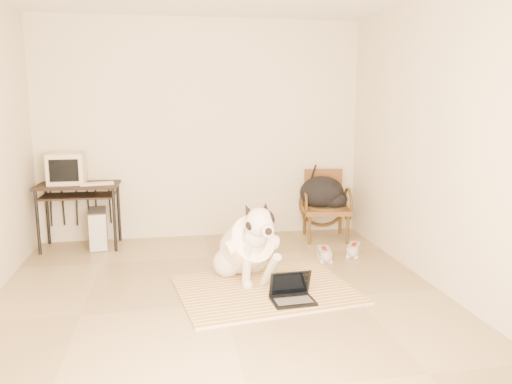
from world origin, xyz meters
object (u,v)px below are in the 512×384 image
object	(u,v)px
dog	(247,247)
pc_tower	(98,228)
computer_desk	(78,193)
rattan_chair	(325,205)
backpack	(324,194)
laptop	(292,294)
crt_monitor	(67,168)

from	to	relation	value
dog	pc_tower	size ratio (longest dim) A/B	2.21
computer_desk	rattan_chair	size ratio (longest dim) A/B	1.09
rattan_chair	backpack	size ratio (longest dim) A/B	1.47
backpack	computer_desk	bearing A→B (deg)	177.26
laptop	pc_tower	size ratio (longest dim) A/B	0.77
dog	computer_desk	bearing A→B (deg)	141.23
pc_tower	rattan_chair	distance (m)	2.78
rattan_chair	computer_desk	bearing A→B (deg)	178.35
dog	backpack	xyz separation A→B (m)	(1.17, 1.27, 0.24)
laptop	crt_monitor	world-z (taller)	crt_monitor
pc_tower	crt_monitor	bearing A→B (deg)	169.21
dog	computer_desk	distance (m)	2.28
laptop	backpack	size ratio (longest dim) A/B	0.66
crt_monitor	pc_tower	bearing A→B (deg)	-10.79
dog	rattan_chair	bearing A→B (deg)	47.75
dog	computer_desk	xyz separation A→B (m)	(-1.76, 1.41, 0.32)
dog	crt_monitor	distance (m)	2.47
crt_monitor	rattan_chair	world-z (taller)	crt_monitor
pc_tower	dog	bearing A→B (deg)	-42.31
backpack	crt_monitor	bearing A→B (deg)	176.05
laptop	crt_monitor	size ratio (longest dim) A/B	0.95
laptop	computer_desk	world-z (taller)	computer_desk
crt_monitor	laptop	bearing A→B (deg)	-43.70
crt_monitor	backpack	world-z (taller)	crt_monitor
pc_tower	rattan_chair	bearing A→B (deg)	-1.98
crt_monitor	backpack	size ratio (longest dim) A/B	0.69
laptop	crt_monitor	bearing A→B (deg)	136.30
dog	computer_desk	world-z (taller)	dog
dog	crt_monitor	xyz separation A→B (m)	(-1.88, 1.48, 0.61)
crt_monitor	backpack	xyz separation A→B (m)	(3.05, -0.21, -0.36)
pc_tower	rattan_chair	world-z (taller)	rattan_chair
pc_tower	rattan_chair	xyz separation A→B (m)	(2.77, -0.10, 0.20)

